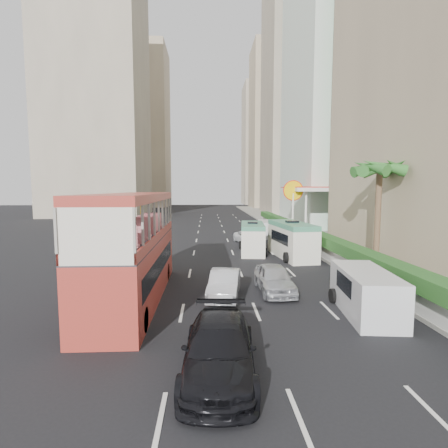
{
  "coord_description": "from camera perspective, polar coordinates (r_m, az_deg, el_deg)",
  "views": [
    {
      "loc": [
        -2.5,
        -16.53,
        5.28
      ],
      "look_at": [
        -1.5,
        4.0,
        3.2
      ],
      "focal_mm": 28.0,
      "sensor_mm": 36.0,
      "label": 1
    }
  ],
  "objects": [
    {
      "name": "double_decker_bus",
      "position": [
        17.12,
        -14.58,
        -3.65
      ],
      "size": [
        2.5,
        11.0,
        5.06
      ],
      "primitive_type": "cube",
      "color": "#AF352A",
      "rests_on": "ground"
    },
    {
      "name": "palm_tree",
      "position": [
        23.05,
        23.77,
        0.56
      ],
      "size": [
        0.36,
        0.36,
        6.4
      ],
      "primitive_type": "cylinder",
      "color": "brown",
      "rests_on": "sidewalk"
    },
    {
      "name": "kerb_wall",
      "position": [
        32.08,
        12.99,
        -2.62
      ],
      "size": [
        0.3,
        44.0,
        1.0
      ],
      "primitive_type": "cube",
      "color": "silver",
      "rests_on": "sidewalk"
    },
    {
      "name": "panel_van_far",
      "position": [
        38.55,
        7.1,
        -0.82
      ],
      "size": [
        2.04,
        4.52,
        1.77
      ],
      "primitive_type": "cube",
      "rotation": [
        0.0,
        0.0,
        -0.06
      ],
      "color": "silver",
      "rests_on": "ground"
    },
    {
      "name": "ground_plane",
      "position": [
        17.53,
        5.66,
        -11.78
      ],
      "size": [
        200.0,
        200.0,
        0.0
      ],
      "primitive_type": "plane",
      "color": "black",
      "rests_on": "ground"
    },
    {
      "name": "shell_station",
      "position": [
        41.54,
        14.73,
        2.09
      ],
      "size": [
        6.5,
        8.0,
        5.5
      ],
      "primitive_type": "cube",
      "color": "silver",
      "rests_on": "ground"
    },
    {
      "name": "minibus_far",
      "position": [
        27.42,
        11.02,
        -2.57
      ],
      "size": [
        2.68,
        6.27,
        2.7
      ],
      "primitive_type": "cube",
      "rotation": [
        0.0,
        0.0,
        0.11
      ],
      "color": "silver",
      "rests_on": "ground"
    },
    {
      "name": "tower_stripe",
      "position": [
        59.47,
        20.25,
        28.94
      ],
      "size": [
        16.0,
        18.0,
        58.0
      ],
      "primitive_type": "cube",
      "color": "white",
      "rests_on": "ground"
    },
    {
      "name": "panel_van_near",
      "position": [
        16.15,
        22.11,
        -10.31
      ],
      "size": [
        2.33,
        4.78,
        1.84
      ],
      "primitive_type": "cube",
      "rotation": [
        0.0,
        0.0,
        -0.11
      ],
      "color": "silver",
      "rests_on": "ground"
    },
    {
      "name": "car_black",
      "position": [
        10.91,
        -0.77,
        -23.15
      ],
      "size": [
        2.34,
        5.14,
        1.46
      ],
      "primitive_type": "imported",
      "rotation": [
        0.0,
        0.0,
        -0.06
      ],
      "color": "black",
      "rests_on": "ground"
    },
    {
      "name": "van_asset",
      "position": [
        34.07,
        3.96,
        -3.15
      ],
      "size": [
        2.79,
        4.6,
        1.19
      ],
      "primitive_type": "imported",
      "rotation": [
        0.0,
        0.0,
        0.2
      ],
      "color": "silver",
      "rests_on": "ground"
    },
    {
      "name": "tower_left_a",
      "position": [
        77.51,
        -20.17,
        20.94
      ],
      "size": [
        18.0,
        18.0,
        52.0
      ],
      "primitive_type": "cube",
      "color": "#AFA28A",
      "rests_on": "ground"
    },
    {
      "name": "tower_left_b",
      "position": [
        109.74,
        -13.46,
        14.91
      ],
      "size": [
        16.0,
        16.0,
        46.0
      ],
      "primitive_type": "cube",
      "color": "tan",
      "rests_on": "ground"
    },
    {
      "name": "tower_far_b",
      "position": [
        122.98,
        6.5,
        12.61
      ],
      "size": [
        14.0,
        14.0,
        40.0
      ],
      "primitive_type": "cube",
      "color": "#AFA28A",
      "rests_on": "ground"
    },
    {
      "name": "tower_far_a",
      "position": [
        101.82,
        8.58,
        15.16
      ],
      "size": [
        14.0,
        14.0,
        44.0
      ],
      "primitive_type": "cube",
      "color": "tan",
      "rests_on": "ground"
    },
    {
      "name": "car_silver_lane_b",
      "position": [
        18.42,
        8.17,
        -10.94
      ],
      "size": [
        1.79,
        4.19,
        1.41
      ],
      "primitive_type": "imported",
      "rotation": [
        0.0,
        0.0,
        0.03
      ],
      "color": "silver",
      "rests_on": "ground"
    },
    {
      "name": "tower_mid",
      "position": [
        79.78,
        12.97,
        19.94
      ],
      "size": [
        16.0,
        16.0,
        50.0
      ],
      "primitive_type": "cube",
      "color": "#AFA28A",
      "rests_on": "ground"
    },
    {
      "name": "sidewalk",
      "position": [
        43.41,
        12.59,
        -1.23
      ],
      "size": [
        6.0,
        120.0,
        0.18
      ],
      "primitive_type": "cube",
      "color": "#99968C",
      "rests_on": "ground"
    },
    {
      "name": "minibus_near",
      "position": [
        29.04,
        4.66,
        -2.3
      ],
      "size": [
        2.37,
        5.62,
        2.42
      ],
      "primitive_type": "cube",
      "rotation": [
        0.0,
        0.0,
        -0.1
      ],
      "color": "silver",
      "rests_on": "ground"
    },
    {
      "name": "car_silver_lane_a",
      "position": [
        17.46,
        0.09,
        -11.82
      ],
      "size": [
        1.93,
        4.12,
        1.31
      ],
      "primitive_type": "imported",
      "rotation": [
        0.0,
        0.0,
        -0.14
      ],
      "color": "silver",
      "rests_on": "ground"
    },
    {
      "name": "hedge",
      "position": [
        31.97,
        13.02,
        -1.11
      ],
      "size": [
        1.1,
        44.0,
        0.7
      ],
      "primitive_type": "cube",
      "color": "#2D6626",
      "rests_on": "kerb_wall"
    }
  ]
}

